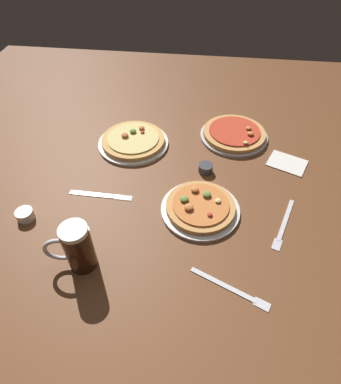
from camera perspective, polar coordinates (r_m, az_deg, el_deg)
name	(u,v)px	position (r m, az deg, el deg)	size (l,w,h in m)	color
ground_plane	(170,199)	(1.16, 0.00, -1.21)	(2.40, 2.40, 0.03)	brown
pizza_plate_near	(200,207)	(1.09, 5.26, -2.70)	(0.27, 0.27, 0.05)	silver
pizza_plate_far	(234,134)	(1.43, 11.12, 9.95)	(0.29, 0.29, 0.05)	#B2B2B7
pizza_plate_side	(133,141)	(1.37, -6.55, 8.89)	(0.29, 0.29, 0.05)	silver
beer_mug_dark	(77,247)	(0.95, -16.12, -9.35)	(0.14, 0.08, 0.16)	black
ramekin_sauce	(206,168)	(1.24, 6.19, 4.17)	(0.05, 0.05, 0.03)	#333338
ramekin_butter	(25,215)	(1.17, -24.21, -3.67)	(0.06, 0.06, 0.03)	white
napkin_folded	(287,163)	(1.35, 19.82, 4.88)	(0.14, 0.11, 0.01)	silver
fork_left	(284,225)	(1.12, 19.30, -5.42)	(0.10, 0.22, 0.01)	silver
knife_right	(101,195)	(1.17, -12.04, -0.52)	(0.23, 0.02, 0.01)	silver
fork_spare	(231,288)	(0.95, 10.60, -16.33)	(0.22, 0.11, 0.01)	silver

